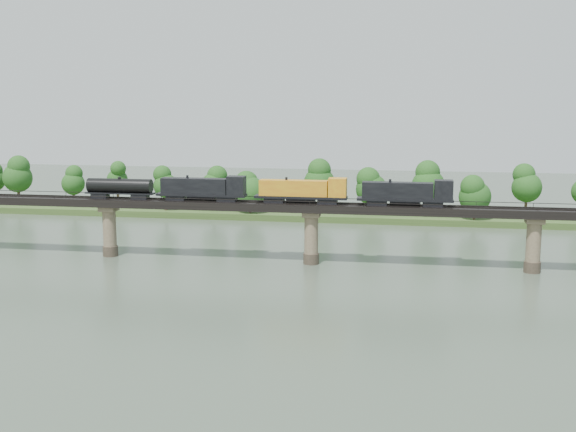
# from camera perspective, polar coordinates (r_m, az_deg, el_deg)

# --- Properties ---
(ground) EXTENTS (400.00, 400.00, 0.00)m
(ground) POSITION_cam_1_polar(r_m,az_deg,el_deg) (107.69, -0.33, -7.46)
(ground) COLOR #374637
(ground) RESTS_ON ground
(far_bank) EXTENTS (300.00, 24.00, 1.60)m
(far_bank) POSITION_cam_1_polar(r_m,az_deg,el_deg) (189.75, 4.07, 0.28)
(far_bank) COLOR #2E471C
(far_bank) RESTS_ON ground
(bridge) EXTENTS (236.00, 30.00, 11.50)m
(bridge) POSITION_cam_1_polar(r_m,az_deg,el_deg) (135.14, 1.85, -1.53)
(bridge) COLOR #473A2D
(bridge) RESTS_ON ground
(bridge_superstructure) EXTENTS (220.00, 4.90, 0.75)m
(bridge_superstructure) POSITION_cam_1_polar(r_m,az_deg,el_deg) (134.05, 1.87, 1.12)
(bridge_superstructure) COLOR black
(bridge_superstructure) RESTS_ON bridge
(far_treeline) EXTENTS (289.06, 17.54, 13.60)m
(far_treeline) POSITION_cam_1_polar(r_m,az_deg,el_deg) (185.15, 1.44, 2.58)
(far_treeline) COLOR #382619
(far_treeline) RESTS_ON far_bank
(freight_train) EXTENTS (70.16, 2.73, 4.83)m
(freight_train) POSITION_cam_1_polar(r_m,az_deg,el_deg) (135.10, -1.59, 2.05)
(freight_train) COLOR black
(freight_train) RESTS_ON bridge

